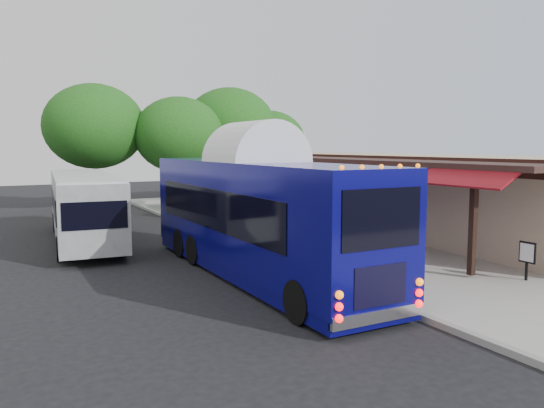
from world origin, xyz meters
TOP-DOWN VIEW (x-y plane):
  - ground at (0.00, 0.00)m, footprint 90.00×90.00m
  - sidewalk at (5.00, 4.00)m, footprint 10.00×40.00m
  - curb at (0.05, 4.00)m, footprint 0.20×40.00m
  - station_shelter at (8.38, 4.00)m, footprint 8.15×20.00m
  - coach_bus at (-1.45, -0.29)m, footprint 2.56×11.90m
  - city_bus at (-5.15, 8.41)m, footprint 3.21×10.74m
  - ped_a at (0.60, 1.29)m, footprint 0.81×0.72m
  - ped_b at (1.22, -0.32)m, footprint 0.86×0.72m
  - ped_c at (1.70, 3.70)m, footprint 0.94×0.45m
  - ped_d at (1.03, 12.81)m, footprint 1.26×1.13m
  - sign_board at (4.90, -5.00)m, footprint 0.07×0.51m
  - tree_left at (1.93, 17.11)m, footprint 5.49×5.49m
  - tree_mid at (5.98, 18.51)m, footprint 6.18×6.18m
  - tree_right at (9.56, 19.48)m, footprint 5.12×5.12m
  - tree_far at (-2.74, 19.09)m, footprint 6.07×6.07m

SIDE VIEW (x-z plane):
  - ground at x=0.00m, z-range 0.00..0.00m
  - sidewalk at x=5.00m, z-range 0.00..0.15m
  - curb at x=0.05m, z-range -0.01..0.15m
  - sign_board at x=4.90m, z-range 0.35..1.48m
  - ped_c at x=1.70m, z-range 0.15..1.70m
  - ped_b at x=1.22m, z-range 0.15..1.74m
  - ped_d at x=1.03m, z-range 0.15..1.84m
  - ped_a at x=0.60m, z-range 0.15..2.00m
  - city_bus at x=-5.15m, z-range 0.15..2.99m
  - station_shelter at x=8.38m, z-range 0.05..3.65m
  - coach_bus at x=-1.45m, z-range 0.14..3.93m
  - tree_right at x=9.56m, z-range 1.09..7.64m
  - tree_left at x=1.93m, z-range 1.17..8.20m
  - tree_far at x=-2.74m, z-range 1.30..9.07m
  - tree_mid at x=5.98m, z-range 1.32..9.24m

